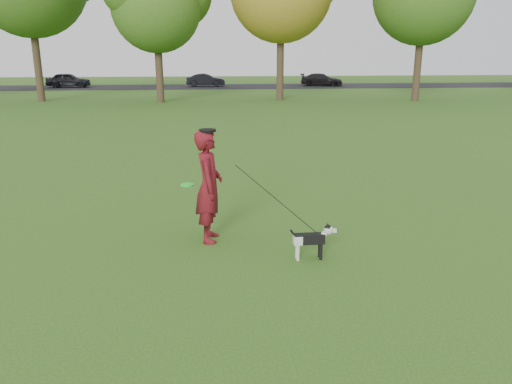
{
  "coord_description": "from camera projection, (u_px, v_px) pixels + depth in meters",
  "views": [
    {
      "loc": [
        -0.91,
        -7.94,
        3.25
      ],
      "look_at": [
        -0.14,
        0.14,
        0.95
      ],
      "focal_mm": 35.0,
      "sensor_mm": 36.0,
      "label": 1
    }
  ],
  "objects": [
    {
      "name": "man",
      "position": [
        209.0,
        186.0,
        8.65
      ],
      "size": [
        0.52,
        0.75,
        1.98
      ],
      "primitive_type": "imported",
      "rotation": [
        0.0,
        0.0,
        1.5
      ],
      "color": "#570F0C",
      "rests_on": "ground"
    },
    {
      "name": "road",
      "position": [
        218.0,
        87.0,
        46.88
      ],
      "size": [
        120.0,
        7.0,
        0.02
      ],
      "primitive_type": "cube",
      "color": "black",
      "rests_on": "ground"
    },
    {
      "name": "car_right",
      "position": [
        322.0,
        80.0,
        47.62
      ],
      "size": [
        4.28,
        2.68,
        1.16
      ],
      "primitive_type": "imported",
      "rotation": [
        0.0,
        0.0,
        1.29
      ],
      "color": "#242127",
      "rests_on": "road"
    },
    {
      "name": "ground",
      "position": [
        265.0,
        247.0,
        8.58
      ],
      "size": [
        120.0,
        120.0,
        0.0
      ],
      "primitive_type": "plane",
      "color": "#285116",
      "rests_on": "ground"
    },
    {
      "name": "dog",
      "position": [
        313.0,
        238.0,
        8.0
      ],
      "size": [
        0.78,
        0.16,
        0.59
      ],
      "color": "black",
      "rests_on": "ground"
    },
    {
      "name": "car_left",
      "position": [
        68.0,
        80.0,
        45.47
      ],
      "size": [
        3.92,
        1.71,
        1.32
      ],
      "primitive_type": "imported",
      "rotation": [
        0.0,
        0.0,
        1.61
      ],
      "color": "black",
      "rests_on": "road"
    },
    {
      "name": "car_mid",
      "position": [
        206.0,
        80.0,
        46.62
      ],
      "size": [
        3.65,
        1.44,
        1.18
      ],
      "primitive_type": "imported",
      "rotation": [
        0.0,
        0.0,
        1.52
      ],
      "color": "black",
      "rests_on": "road"
    },
    {
      "name": "man_held_items",
      "position": [
        276.0,
        199.0,
        8.27
      ],
      "size": [
        2.24,
        1.16,
        1.59
      ],
      "color": "#1EED28",
      "rests_on": "ground"
    }
  ]
}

